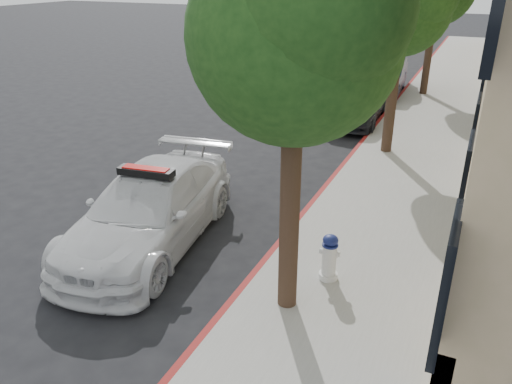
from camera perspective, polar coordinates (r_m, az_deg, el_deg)
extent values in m
plane|color=black|center=(10.91, -6.94, -3.51)|extent=(120.00, 120.00, 0.00)
cube|color=gray|center=(18.91, 19.02, 7.69)|extent=(3.20, 50.00, 0.15)
cube|color=maroon|center=(19.09, 14.43, 8.41)|extent=(0.12, 50.00, 0.15)
cylinder|color=black|center=(7.34, 3.87, -2.11)|extent=(0.30, 0.30, 3.30)
sphere|color=#183D13|center=(6.62, 4.49, 17.24)|extent=(2.80, 2.80, 2.80)
sphere|color=#183D13|center=(6.17, 7.29, 20.35)|extent=(2.24, 2.24, 2.24)
sphere|color=#183D13|center=(7.07, 2.53, 15.27)|extent=(2.10, 2.10, 2.10)
cylinder|color=black|center=(14.73, 15.26, 10.47)|extent=(0.30, 0.30, 3.19)
sphere|color=#183D13|center=(14.38, 16.36, 19.74)|extent=(2.60, 2.60, 2.60)
sphere|color=#183D13|center=(14.76, 15.01, 18.81)|extent=(1.95, 1.95, 1.95)
cylinder|color=black|center=(22.51, 19.12, 14.85)|extent=(0.30, 0.30, 3.41)
imported|color=silver|center=(9.98, -12.04, -1.96)|extent=(2.72, 5.28, 1.46)
cube|color=black|center=(9.66, -12.44, 2.26)|extent=(1.13, 0.43, 0.14)
cube|color=#A50A07|center=(9.64, -12.48, 2.59)|extent=(0.92, 0.34, 0.06)
imported|color=black|center=(18.29, 11.46, 10.23)|extent=(2.05, 4.55, 1.52)
imported|color=#161E38|center=(22.70, 14.34, 12.69)|extent=(1.97, 4.79, 1.54)
cylinder|color=silver|center=(8.81, 8.23, -9.42)|extent=(0.32, 0.32, 0.10)
cylinder|color=silver|center=(8.64, 8.36, -7.60)|extent=(0.24, 0.24, 0.56)
ellipsoid|color=navy|center=(8.45, 8.52, -5.46)|extent=(0.26, 0.26, 0.18)
cylinder|color=silver|center=(8.57, 8.42, -6.88)|extent=(0.35, 0.12, 0.10)
cylinder|color=silver|center=(8.57, 8.42, -6.88)|extent=(0.11, 0.19, 0.10)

